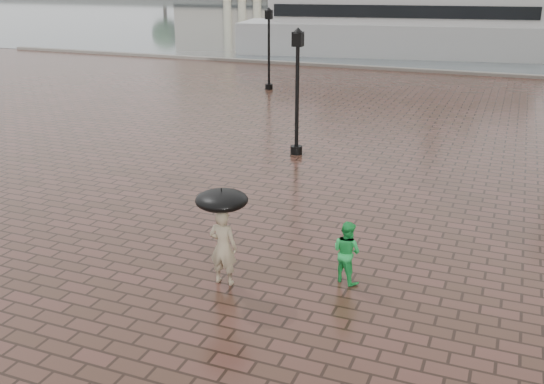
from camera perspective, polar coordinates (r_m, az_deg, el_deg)
The scene contains 8 objects.
ground at distance 12.20m, azimuth 13.20°, elevation -11.78°, with size 300.00×300.00×0.00m, color #3C251B.
harbour_water at distance 102.58m, azimuth 22.00°, elevation 14.97°, with size 240.00×240.00×0.00m, color #4C575C.
quay_edge at distance 42.86m, azimuth 20.38°, elevation 10.20°, with size 80.00×0.60×0.30m, color slate.
street_lamps at distance 26.76m, azimuth 8.37°, elevation 11.12°, with size 15.44×12.44×4.40m.
adult_pedestrian at distance 12.90m, azimuth -4.62°, elevation -5.20°, with size 0.62×0.40×1.69m, color tan.
child_pedestrian at distance 13.11m, azimuth 7.05°, elevation -5.60°, with size 0.67×0.53×1.39m, color green.
ferry_near at distance 51.90m, azimuth 12.13°, elevation 15.34°, with size 26.88×10.27×8.60m.
umbrella at distance 12.49m, azimuth -4.76°, elevation -0.77°, with size 1.10×1.10×1.14m.
Camera 1 is at (1.24, -10.38, 6.29)m, focal length 40.00 mm.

